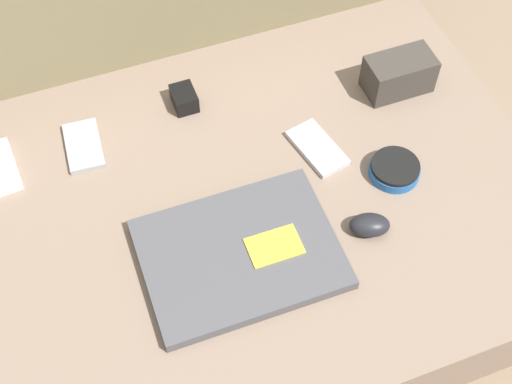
% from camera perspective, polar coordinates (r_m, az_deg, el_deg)
% --- Properties ---
extents(ground_plane, '(8.00, 8.00, 0.00)m').
position_cam_1_polar(ground_plane, '(1.41, -0.00, -4.12)').
color(ground_plane, '#7A6651').
extents(couch_seat, '(1.05, 0.79, 0.16)m').
position_cam_1_polar(couch_seat, '(1.34, -0.00, -2.40)').
color(couch_seat, '#7A6656').
rests_on(couch_seat, ground_plane).
extents(laptop, '(0.33, 0.25, 0.03)m').
position_cam_1_polar(laptop, '(1.20, -1.27, -4.97)').
color(laptop, '#47474C').
rests_on(laptop, couch_seat).
extents(computer_mouse, '(0.08, 0.07, 0.03)m').
position_cam_1_polar(computer_mouse, '(1.24, 9.07, -2.63)').
color(computer_mouse, black).
rests_on(computer_mouse, couch_seat).
extents(speaker_puck, '(0.09, 0.09, 0.03)m').
position_cam_1_polar(speaker_puck, '(1.32, 11.03, 1.78)').
color(speaker_puck, '#1E569E').
rests_on(speaker_puck, couch_seat).
extents(phone_silver, '(0.09, 0.13, 0.01)m').
position_cam_1_polar(phone_silver, '(1.34, 4.93, 3.52)').
color(phone_silver, '#B7B7BC').
rests_on(phone_silver, couch_seat).
extents(phone_black, '(0.07, 0.12, 0.01)m').
position_cam_1_polar(phone_black, '(1.37, -13.62, 3.60)').
color(phone_black, '#99999E').
rests_on(phone_black, couch_seat).
extents(phone_small, '(0.06, 0.12, 0.01)m').
position_cam_1_polar(phone_small, '(1.39, -19.72, 1.88)').
color(phone_small, silver).
rests_on(phone_small, couch_seat).
extents(camera_pouch, '(0.13, 0.07, 0.08)m').
position_cam_1_polar(camera_pouch, '(1.44, 11.36, 9.24)').
color(camera_pouch, '#38332D').
rests_on(camera_pouch, couch_seat).
extents(charger_brick, '(0.04, 0.06, 0.04)m').
position_cam_1_polar(charger_brick, '(1.40, -5.77, 7.46)').
color(charger_brick, black).
rests_on(charger_brick, couch_seat).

